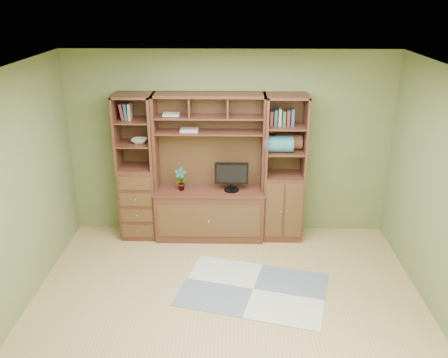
{
  "coord_description": "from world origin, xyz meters",
  "views": [
    {
      "loc": [
        0.05,
        -4.32,
        3.3
      ],
      "look_at": [
        -0.06,
        1.2,
        1.1
      ],
      "focal_mm": 38.0,
      "sensor_mm": 36.0,
      "label": 1
    }
  ],
  "objects_px": {
    "center_hutch": "(209,170)",
    "left_tower": "(137,168)",
    "monitor": "(232,171)",
    "right_tower": "(284,169)"
  },
  "relations": [
    {
      "from": "left_tower",
      "to": "right_tower",
      "type": "distance_m",
      "value": 2.02
    },
    {
      "from": "left_tower",
      "to": "center_hutch",
      "type": "bearing_deg",
      "value": -2.29
    },
    {
      "from": "left_tower",
      "to": "monitor",
      "type": "height_order",
      "value": "left_tower"
    },
    {
      "from": "left_tower",
      "to": "right_tower",
      "type": "height_order",
      "value": "same"
    },
    {
      "from": "right_tower",
      "to": "monitor",
      "type": "relative_size",
      "value": 3.64
    },
    {
      "from": "monitor",
      "to": "center_hutch",
      "type": "bearing_deg",
      "value": 173.92
    },
    {
      "from": "center_hutch",
      "to": "left_tower",
      "type": "relative_size",
      "value": 1.0
    },
    {
      "from": "left_tower",
      "to": "monitor",
      "type": "relative_size",
      "value": 3.64
    },
    {
      "from": "left_tower",
      "to": "monitor",
      "type": "xyz_separation_m",
      "value": [
        1.31,
        -0.07,
        -0.01
      ]
    },
    {
      "from": "right_tower",
      "to": "monitor",
      "type": "bearing_deg",
      "value": -174.05
    }
  ]
}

